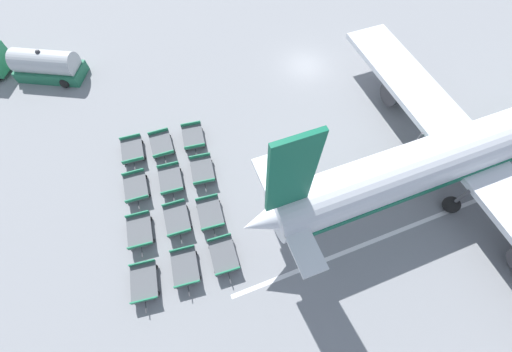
{
  "coord_description": "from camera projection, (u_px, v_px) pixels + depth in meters",
  "views": [
    {
      "loc": [
        21.64,
        -13.58,
        21.8
      ],
      "look_at": [
        10.68,
        -9.39,
        1.12
      ],
      "focal_mm": 22.0,
      "sensor_mm": 36.0,
      "label": 1
    }
  ],
  "objects": [
    {
      "name": "baggage_dolly_row_mid_b_col_d",
      "position": [
        224.0,
        255.0,
        21.44
      ],
      "size": [
        3.24,
        1.92,
        0.92
      ],
      "color": "#515459",
      "rests_on": "ground_plane"
    },
    {
      "name": "baggage_dolly_row_mid_a_col_d",
      "position": [
        185.0,
        267.0,
        21.04
      ],
      "size": [
        3.27,
        1.99,
        0.92
      ],
      "color": "#515459",
      "rests_on": "ground_plane"
    },
    {
      "name": "baggage_dolly_row_mid_b_col_b",
      "position": [
        202.0,
        170.0,
        24.78
      ],
      "size": [
        3.28,
        2.02,
        0.92
      ],
      "color": "#515459",
      "rests_on": "ground_plane"
    },
    {
      "name": "baggage_dolly_row_mid_a_col_b",
      "position": [
        171.0,
        179.0,
        24.36
      ],
      "size": [
        3.26,
        1.96,
        0.92
      ],
      "color": "#515459",
      "rests_on": "ground_plane"
    },
    {
      "name": "baggage_dolly_row_near_col_b",
      "position": [
        136.0,
        187.0,
        24.04
      ],
      "size": [
        3.23,
        1.9,
        0.92
      ],
      "color": "#515459",
      "rests_on": "ground_plane"
    },
    {
      "name": "baggage_dolly_row_near_col_c",
      "position": [
        140.0,
        231.0,
        22.3
      ],
      "size": [
        3.26,
        1.97,
        0.92
      ],
      "color": "#515459",
      "rests_on": "ground_plane"
    },
    {
      "name": "baggage_dolly_row_near_col_d",
      "position": [
        144.0,
        282.0,
        20.56
      ],
      "size": [
        3.28,
        2.02,
        0.92
      ],
      "color": "#515459",
      "rests_on": "ground_plane"
    },
    {
      "name": "baggage_dolly_row_mid_a_col_a",
      "position": [
        161.0,
        144.0,
        26.0
      ],
      "size": [
        3.22,
        1.86,
        0.92
      ],
      "color": "#515459",
      "rests_on": "ground_plane"
    },
    {
      "name": "baggage_dolly_row_near_col_a",
      "position": [
        132.0,
        150.0,
        25.72
      ],
      "size": [
        3.25,
        1.93,
        0.92
      ],
      "color": "#515459",
      "rests_on": "ground_plane"
    },
    {
      "name": "baggage_dolly_row_mid_b_col_c",
      "position": [
        210.0,
        213.0,
        22.96
      ],
      "size": [
        3.26,
        1.96,
        0.92
      ],
      "color": "#515459",
      "rests_on": "ground_plane"
    },
    {
      "name": "airplane",
      "position": [
        481.0,
        144.0,
        22.33
      ],
      "size": [
        29.31,
        36.8,
        11.68
      ],
      "color": "silver",
      "rests_on": "ground_plane"
    },
    {
      "name": "baggage_dolly_row_mid_a_col_c",
      "position": [
        177.0,
        219.0,
        22.74
      ],
      "size": [
        3.24,
        1.91,
        0.92
      ],
      "color": "#515459",
      "rests_on": "ground_plane"
    },
    {
      "name": "baggage_dolly_row_mid_b_col_a",
      "position": [
        193.0,
        137.0,
        26.39
      ],
      "size": [
        3.28,
        2.01,
        0.92
      ],
      "color": "#515459",
      "rests_on": "ground_plane"
    },
    {
      "name": "ground_plane",
      "position": [
        306.0,
        66.0,
        31.33
      ],
      "size": [
        500.0,
        500.0,
        0.0
      ],
      "primitive_type": "plane",
      "color": "gray"
    },
    {
      "name": "stand_guidance_stripe",
      "position": [
        393.0,
        233.0,
        22.7
      ],
      "size": [
        0.39,
        24.66,
        0.01
      ],
      "color": "white",
      "rests_on": "ground_plane"
    },
    {
      "name": "fuel_tanker_primary",
      "position": [
        34.0,
        64.0,
        29.61
      ],
      "size": [
        6.76,
        9.86,
        2.96
      ],
      "color": "#2D8C5B",
      "rests_on": "ground_plane"
    }
  ]
}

